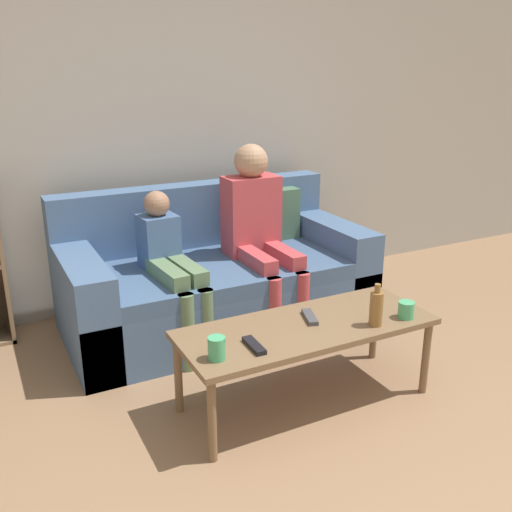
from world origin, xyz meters
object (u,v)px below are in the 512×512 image
(tv_remote_1, at_px, (254,345))
(coffee_table, at_px, (307,332))
(couch, at_px, (216,281))
(cup_near, at_px, (406,310))
(person_child, at_px, (171,262))
(bottle, at_px, (376,308))
(cup_far, at_px, (217,348))
(person_adult, at_px, (257,222))
(tv_remote_0, at_px, (310,317))

(tv_remote_1, bearing_deg, coffee_table, 17.71)
(couch, bearing_deg, cup_near, -67.60)
(person_child, bearing_deg, bottle, -62.32)
(cup_near, xyz_separation_m, tv_remote_1, (-0.83, 0.06, -0.03))
(tv_remote_1, height_order, bottle, bottle)
(couch, distance_m, tv_remote_1, 1.23)
(bottle, bearing_deg, coffee_table, 152.05)
(person_child, distance_m, cup_near, 1.38)
(coffee_table, distance_m, cup_far, 0.55)
(cup_far, bearing_deg, bottle, -3.06)
(person_adult, bearing_deg, tv_remote_1, -117.82)
(couch, xyz_separation_m, person_adult, (0.26, -0.09, 0.39))
(coffee_table, distance_m, tv_remote_0, 0.09)
(couch, height_order, tv_remote_0, couch)
(tv_remote_1, bearing_deg, person_adult, 64.09)
(couch, relative_size, tv_remote_0, 10.97)
(cup_far, height_order, tv_remote_1, cup_far)
(cup_far, relative_size, bottle, 0.48)
(couch, xyz_separation_m, cup_far, (-0.51, -1.19, 0.19))
(coffee_table, height_order, tv_remote_0, tv_remote_0)
(tv_remote_1, bearing_deg, bottle, -3.42)
(coffee_table, xyz_separation_m, tv_remote_1, (-0.34, -0.09, 0.05))
(cup_far, xyz_separation_m, bottle, (0.83, -0.04, 0.04))
(cup_far, bearing_deg, person_child, 81.62)
(cup_far, relative_size, tv_remote_1, 0.61)
(tv_remote_0, height_order, bottle, bottle)
(bottle, bearing_deg, tv_remote_1, 174.38)
(cup_near, xyz_separation_m, bottle, (-0.19, 0.00, 0.05))
(person_child, bearing_deg, person_adult, 1.80)
(person_adult, height_order, cup_far, person_adult)
(couch, relative_size, tv_remote_1, 11.27)
(person_adult, relative_size, tv_remote_0, 6.66)
(cup_near, bearing_deg, tv_remote_1, 175.58)
(person_child, relative_size, tv_remote_0, 5.29)
(coffee_table, distance_m, cup_near, 0.52)
(person_adult, relative_size, cup_near, 13.74)
(couch, relative_size, cup_far, 18.59)
(person_adult, xyz_separation_m, cup_far, (-0.77, -1.10, -0.20))
(person_adult, distance_m, cup_near, 1.19)
(person_child, relative_size, cup_near, 10.92)
(cup_near, bearing_deg, cup_far, 177.44)
(person_child, relative_size, tv_remote_1, 5.44)
(person_adult, bearing_deg, coffee_table, -103.22)
(person_child, height_order, bottle, person_child)
(tv_remote_0, relative_size, tv_remote_1, 1.03)
(bottle, bearing_deg, tv_remote_0, 140.24)
(tv_remote_0, bearing_deg, tv_remote_1, -141.37)
(cup_far, bearing_deg, cup_near, -2.56)
(cup_near, bearing_deg, person_adult, 102.38)
(tv_remote_1, bearing_deg, tv_remote_0, 22.50)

